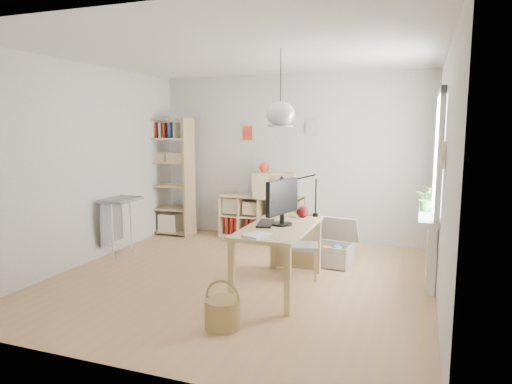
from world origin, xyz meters
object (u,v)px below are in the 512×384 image
(desk, at_px, (280,233))
(chair, at_px, (303,242))
(tall_bookshelf, at_px, (169,172))
(drawer_chest, at_px, (274,185))
(monitor, at_px, (282,200))
(storage_chest, at_px, (331,250))
(cube_shelf, at_px, (260,220))

(desk, distance_m, chair, 0.59)
(tall_bookshelf, height_order, drawer_chest, tall_bookshelf)
(monitor, xyz_separation_m, drawer_chest, (-0.79, 2.16, -0.13))
(chair, height_order, storage_chest, chair)
(desk, bearing_deg, tall_bookshelf, 142.99)
(desk, relative_size, monitor, 2.53)
(storage_chest, xyz_separation_m, monitor, (-0.36, -1.12, 0.84))
(storage_chest, bearing_deg, monitor, -100.04)
(tall_bookshelf, bearing_deg, monitor, -36.37)
(tall_bookshelf, distance_m, monitor, 3.24)
(tall_bookshelf, distance_m, storage_chest, 3.20)
(tall_bookshelf, height_order, chair, tall_bookshelf)
(monitor, bearing_deg, cube_shelf, 129.91)
(tall_bookshelf, distance_m, chair, 3.14)
(desk, relative_size, tall_bookshelf, 0.75)
(tall_bookshelf, height_order, storage_chest, tall_bookshelf)
(cube_shelf, xyz_separation_m, monitor, (1.04, -2.20, 0.74))
(storage_chest, relative_size, monitor, 1.22)
(tall_bookshelf, relative_size, drawer_chest, 2.95)
(monitor, bearing_deg, storage_chest, 86.52)
(tall_bookshelf, bearing_deg, storage_chest, -15.11)
(cube_shelf, bearing_deg, desk, -65.39)
(chair, xyz_separation_m, drawer_chest, (-0.91, 1.65, 0.48))
(chair, bearing_deg, desk, -118.45)
(drawer_chest, bearing_deg, cube_shelf, 160.12)
(desk, xyz_separation_m, tall_bookshelf, (-2.59, 1.95, 0.43))
(chair, relative_size, drawer_chest, 1.13)
(desk, relative_size, storage_chest, 2.07)
(desk, distance_m, drawer_chest, 2.34)
(storage_chest, distance_m, drawer_chest, 1.71)
(storage_chest, height_order, drawer_chest, drawer_chest)
(cube_shelf, xyz_separation_m, chair, (1.16, -1.70, 0.14))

